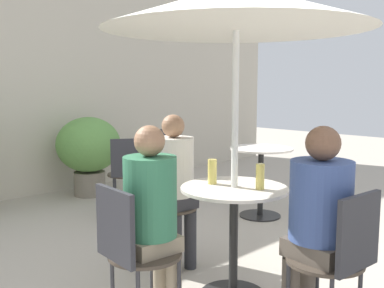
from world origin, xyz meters
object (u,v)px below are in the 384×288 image
(bistro_chair_0, at_px, (164,196))
(beer_glass_0, at_px, (260,177))
(cafe_table_near, at_px, (234,218))
(potted_plant_1, at_px, (89,148))
(umbrella, at_px, (236,8))
(seated_person_2, at_px, (318,214))
(bistro_chair_1, at_px, (131,246))
(seated_person_0, at_px, (174,176))
(seated_person_1, at_px, (152,209))
(cafe_table_far, at_px, (261,168))
(beer_glass_1, at_px, (212,172))
(bistro_chair_2, at_px, (340,253))
(bistro_chair_3, at_px, (166,157))
(bistro_chair_4, at_px, (128,169))

(bistro_chair_0, relative_size, beer_glass_0, 5.23)
(cafe_table_near, bearing_deg, potted_plant_1, 75.28)
(cafe_table_near, relative_size, umbrella, 0.37)
(umbrella, bearing_deg, seated_person_2, -94.97)
(bistro_chair_1, xyz_separation_m, seated_person_0, (0.85, 0.58, 0.18))
(seated_person_1, relative_size, seated_person_2, 1.00)
(bistro_chair_1, relative_size, seated_person_0, 0.73)
(cafe_table_far, xyz_separation_m, umbrella, (-1.65, -1.02, 1.37))
(beer_glass_1, bearing_deg, umbrella, -79.15)
(beer_glass_0, bearing_deg, seated_person_1, 163.50)
(cafe_table_far, bearing_deg, bistro_chair_2, -133.44)
(bistro_chair_2, bearing_deg, bistro_chair_0, -90.00)
(bistro_chair_2, distance_m, beer_glass_1, 1.01)
(bistro_chair_0, distance_m, beer_glass_1, 0.70)
(bistro_chair_0, bearing_deg, beer_glass_1, -94.22)
(cafe_table_near, relative_size, beer_glass_1, 4.47)
(bistro_chair_3, height_order, umbrella, umbrella)
(bistro_chair_3, relative_size, seated_person_2, 0.73)
(cafe_table_near, height_order, bistro_chair_0, bistro_chair_0)
(cafe_table_near, height_order, bistro_chair_2, bistro_chair_2)
(bistro_chair_4, xyz_separation_m, beer_glass_0, (-0.49, -2.10, 0.30))
(bistro_chair_4, bearing_deg, cafe_table_near, 105.58)
(bistro_chair_0, height_order, bistro_chair_3, same)
(bistro_chair_4, distance_m, beer_glass_0, 2.18)
(cafe_table_near, bearing_deg, seated_person_1, 175.03)
(bistro_chair_3, relative_size, seated_person_0, 0.73)
(bistro_chair_4, bearing_deg, bistro_chair_3, -125.87)
(beer_glass_1, bearing_deg, potted_plant_1, 73.91)
(bistro_chair_1, xyz_separation_m, umbrella, (0.80, -0.07, 1.36))
(bistro_chair_0, distance_m, seated_person_0, 0.23)
(bistro_chair_4, xyz_separation_m, seated_person_2, (-0.61, -2.60, 0.18))
(bistro_chair_2, bearing_deg, seated_person_2, -90.00)
(bistro_chair_0, xyz_separation_m, beer_glass_1, (-0.10, -0.63, 0.30))
(cafe_table_near, xyz_separation_m, cafe_table_far, (1.65, 1.02, -0.01))
(beer_glass_1, distance_m, potted_plant_1, 3.12)
(beer_glass_1, bearing_deg, bistro_chair_0, 80.81)
(bistro_chair_1, bearing_deg, umbrella, -90.00)
(seated_person_0, bearing_deg, seated_person_1, -135.04)
(bistro_chair_4, height_order, umbrella, umbrella)
(bistro_chair_2, bearing_deg, cafe_table_near, -90.00)
(beer_glass_0, bearing_deg, bistro_chair_1, 165.36)
(seated_person_1, distance_m, potted_plant_1, 3.44)
(beer_glass_1, relative_size, potted_plant_1, 0.17)
(bistro_chair_2, distance_m, bistro_chair_3, 3.42)
(bistro_chair_1, bearing_deg, cafe_table_far, -63.87)
(seated_person_2, xyz_separation_m, beer_glass_1, (0.02, 0.82, 0.12))
(seated_person_0, xyz_separation_m, beer_glass_1, (-0.09, -0.48, 0.12))
(seated_person_2, bearing_deg, bistro_chair_0, -90.00)
(bistro_chair_2, bearing_deg, beer_glass_0, -97.29)
(bistro_chair_3, relative_size, potted_plant_1, 0.86)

